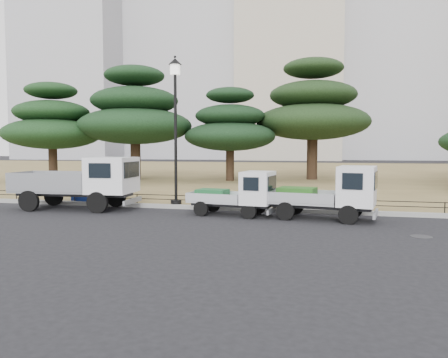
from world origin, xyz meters
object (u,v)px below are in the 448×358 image
(truck_kei_rear, at_px, (330,193))
(street_lamp, at_px, (175,106))
(truck_kei_front, at_px, (238,193))
(tarp_pile, at_px, (90,193))
(truck_large, at_px, (82,180))

(truck_kei_rear, distance_m, street_lamp, 7.29)
(truck_kei_front, bearing_deg, tarp_pile, 172.74)
(truck_large, height_order, street_lamp, street_lamp)
(tarp_pile, bearing_deg, truck_large, -67.42)
(street_lamp, relative_size, tarp_pile, 4.08)
(truck_large, relative_size, truck_kei_rear, 1.33)
(truck_kei_rear, distance_m, tarp_pile, 10.69)
(truck_kei_front, xyz_separation_m, truck_kei_rear, (3.30, -0.16, 0.12))
(street_lamp, bearing_deg, tarp_pile, 176.25)
(truck_kei_front, bearing_deg, truck_large, -174.09)
(street_lamp, height_order, tarp_pile, street_lamp)
(truck_large, bearing_deg, tarp_pile, 107.59)
(tarp_pile, bearing_deg, truck_kei_front, -14.11)
(truck_kei_rear, relative_size, street_lamp, 0.63)
(truck_large, distance_m, street_lamp, 4.86)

